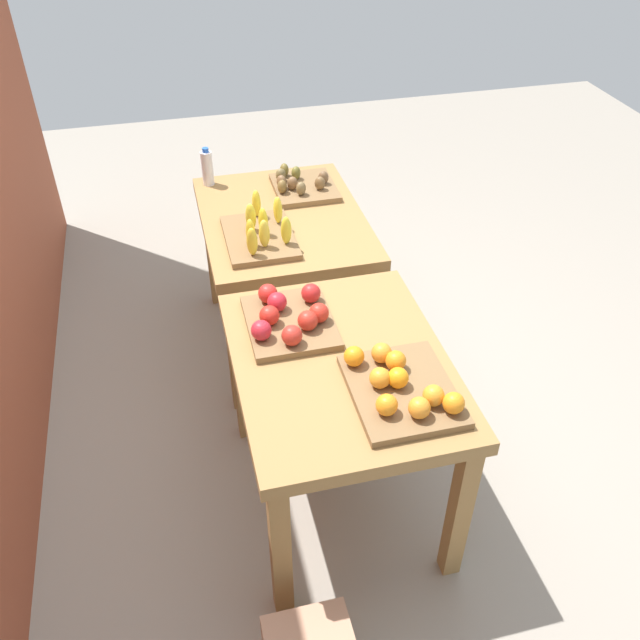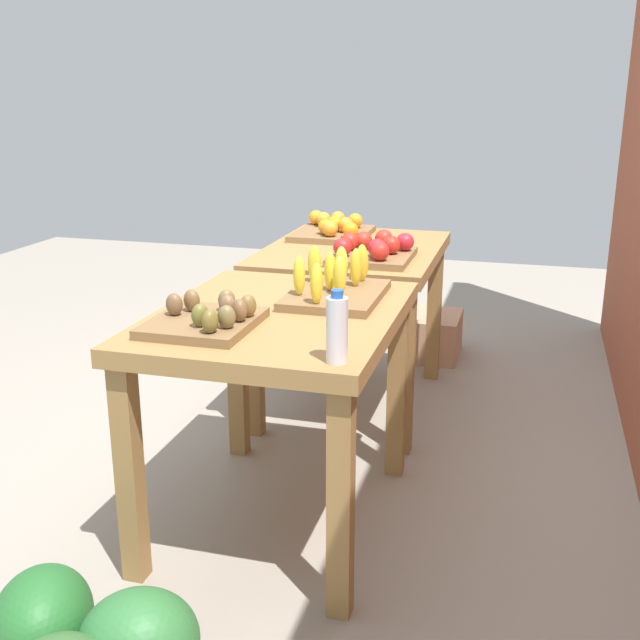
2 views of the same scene
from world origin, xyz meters
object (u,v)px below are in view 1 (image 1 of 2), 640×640
Objects in this scene: watermelon_pile at (293,230)px; apple_bin at (289,318)px; display_table_right at (283,236)px; banana_crate at (261,233)px; display_table_left at (341,383)px; orange_bin at (401,386)px; water_bottle at (207,168)px; kiwi_bin at (302,185)px.

apple_bin is at bearing 168.04° from watermelon_pile.
banana_crate is at bearing 145.36° from display_table_right.
orange_bin reaches higher than display_table_left.
apple_bin is 1.32m from water_bottle.
orange_bin is at bearing -165.11° from water_bottle.
display_table_right is 2.60× the size of apple_bin.
water_bottle is (1.78, 0.47, 0.06)m from orange_bin.
kiwi_bin is at bearing -6.41° from display_table_left.
orange_bin is 2.39m from watermelon_pile.
banana_crate is 0.67m from water_bottle.
orange_bin is at bearing -179.93° from kiwi_bin.
water_bottle is at bearing 36.35° from display_table_right.
display_table_left is 0.33m from apple_bin.
apple_bin reaches higher than display_table_left.
apple_bin reaches higher than watermelon_pile.
orange_bin is (-1.35, -0.15, 0.16)m from display_table_right.
banana_crate is at bearing 9.08° from display_table_left.
water_bottle is (0.64, 0.17, 0.05)m from banana_crate.
kiwi_bin is at bearing -32.67° from display_table_right.
apple_bin is (0.47, 0.30, 0.00)m from orange_bin.
water_bottle reaches higher than display_table_right.
apple_bin is 1.15m from kiwi_bin.
watermelon_pile is at bearing -6.56° from display_table_left.
display_table_right reaches higher than watermelon_pile.
kiwi_bin is 0.99m from watermelon_pile.
apple_bin is 1.98m from watermelon_pile.
water_bottle is 1.07m from watermelon_pile.
orange_bin is 1.58m from kiwi_bin.
banana_crate reaches higher than display_table_left.
banana_crate reaches higher than display_table_right.
banana_crate is 1.40m from watermelon_pile.
display_table_left and display_table_right have the same top height.
display_table_left is at bearing -149.27° from apple_bin.
water_bottle reaches higher than orange_bin.
apple_bin is at bearing 32.54° from orange_bin.
apple_bin reaches higher than kiwi_bin.
watermelon_pile is (0.94, -0.24, -0.54)m from display_table_right.
kiwi_bin reaches higher than display_table_right.
orange_bin is at bearing -165.20° from banana_crate.
display_table_right is at bearing 6.56° from orange_bin.
water_bottle is (1.55, 0.32, 0.22)m from display_table_left.
display_table_right is 0.58m from water_bottle.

